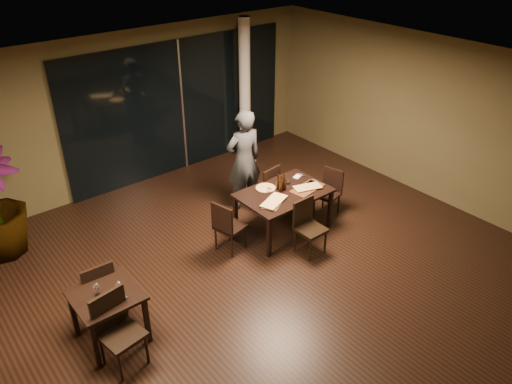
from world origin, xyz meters
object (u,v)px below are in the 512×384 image
object	(u,v)px
chair_main_far	(267,187)
chair_main_near	(307,223)
bottle_c	(278,182)
bottle_a	(281,184)
bottle_b	(284,182)
main_table	(284,196)
chair_side_near	(117,326)
side_table	(107,302)
chair_main_left	(227,225)
chair_main_right	(330,189)
chair_side_far	(98,287)
diner	(244,160)

from	to	relation	value
chair_main_far	chair_main_near	world-z (taller)	chair_main_far
chair_main_far	bottle_c	world-z (taller)	bottle_c
bottle_a	bottle_b	size ratio (longest dim) A/B	0.97
chair_main_near	main_table	bearing A→B (deg)	81.62
chair_main_near	bottle_c	size ratio (longest dim) A/B	3.22
bottle_b	chair_side_near	bearing A→B (deg)	-164.91
side_table	chair_main_left	bearing A→B (deg)	14.55
chair_main_near	chair_main_right	distance (m)	1.26
chair_main_right	chair_main_near	bearing A→B (deg)	-76.33
main_table	chair_main_left	xyz separation A→B (m)	(-1.12, 0.09, -0.17)
chair_main_right	chair_side_near	size ratio (longest dim) A/B	0.85
chair_main_left	chair_main_right	world-z (taller)	chair_main_left
chair_main_near	chair_side_near	bearing A→B (deg)	-176.59
chair_side_far	bottle_a	distance (m)	3.32
chair_side_near	diner	distance (m)	3.98
chair_side_far	bottle_c	xyz separation A→B (m)	(3.31, 0.17, 0.38)
chair_main_left	bottle_b	size ratio (longest dim) A/B	2.96
main_table	chair_main_right	distance (m)	1.04
side_table	bottle_c	world-z (taller)	bottle_c
bottle_a	chair_side_far	bearing A→B (deg)	-178.66
chair_side_near	main_table	bearing A→B (deg)	6.33
main_table	chair_main_left	bearing A→B (deg)	175.29
chair_main_far	bottle_c	xyz separation A→B (m)	(-0.18, -0.50, 0.37)
chair_main_right	bottle_b	bearing A→B (deg)	-112.24
chair_main_right	diner	distance (m)	1.63
chair_main_far	chair_main_near	distance (m)	1.33
main_table	diner	size ratio (longest dim) A/B	0.79
chair_main_near	bottle_b	distance (m)	0.84
main_table	chair_side_far	bearing A→B (deg)	-179.28
chair_main_near	chair_side_near	xyz separation A→B (m)	(-3.37, -0.22, 0.05)
chair_side_far	bottle_a	size ratio (longest dim) A/B	3.09
main_table	chair_main_near	xyz separation A→B (m)	(-0.10, -0.68, -0.17)
main_table	chair_side_near	bearing A→B (deg)	-165.41
bottle_a	bottle_c	world-z (taller)	bottle_a
chair_side_far	chair_main_near	bearing A→B (deg)	171.74
chair_main_near	chair_main_right	world-z (taller)	chair_main_near
side_table	diner	bearing A→B (deg)	24.77
chair_main_left	bottle_c	world-z (taller)	bottle_c
chair_main_right	bottle_b	size ratio (longest dim) A/B	2.76
diner	bottle_c	world-z (taller)	diner
chair_main_right	bottle_b	world-z (taller)	bottle_b
chair_side_far	chair_main_left	bearing A→B (deg)	-173.63
bottle_a	side_table	bearing A→B (deg)	-170.97
side_table	main_table	bearing A→B (deg)	8.37
chair_main_far	chair_main_right	distance (m)	1.13
main_table	side_table	world-z (taller)	same
side_table	bottle_a	size ratio (longest dim) A/B	2.68
side_table	bottle_c	size ratio (longest dim) A/B	2.84
chair_main_right	diner	bearing A→B (deg)	-151.81
diner	chair_main_right	bearing A→B (deg)	139.68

